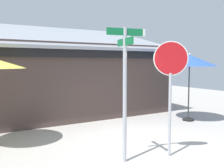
# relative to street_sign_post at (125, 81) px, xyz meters

# --- Properties ---
(ground_plane) EXTENTS (28.00, 28.00, 0.10)m
(ground_plane) POSITION_rel_street_sign_post_xyz_m (1.22, 1.15, -1.94)
(ground_plane) COLOR #ADA8A0
(cafe_building) EXTENTS (9.42, 5.57, 4.24)m
(cafe_building) POSITION_rel_street_sign_post_xyz_m (0.68, 6.51, -0.27)
(cafe_building) COLOR #473833
(cafe_building) RESTS_ON ground
(street_sign_post) EXTENTS (0.92, 0.86, 3.08)m
(street_sign_post) POSITION_rel_street_sign_post_xyz_m (0.00, 0.00, 0.00)
(street_sign_post) COLOR #A8AAB2
(street_sign_post) RESTS_ON ground
(stop_sign) EXTENTS (0.68, 0.50, 2.82)m
(stop_sign) POSITION_rel_street_sign_post_xyz_m (1.15, -0.26, 0.10)
(stop_sign) COLOR #A8AAB2
(stop_sign) RESTS_ON ground
(patio_umbrella_royal_blue_center) EXTENTS (2.09, 2.09, 2.67)m
(patio_umbrella_royal_blue_center) POSITION_rel_street_sign_post_xyz_m (4.53, 2.24, 0.47)
(patio_umbrella_royal_blue_center) COLOR black
(patio_umbrella_royal_blue_center) RESTS_ON ground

